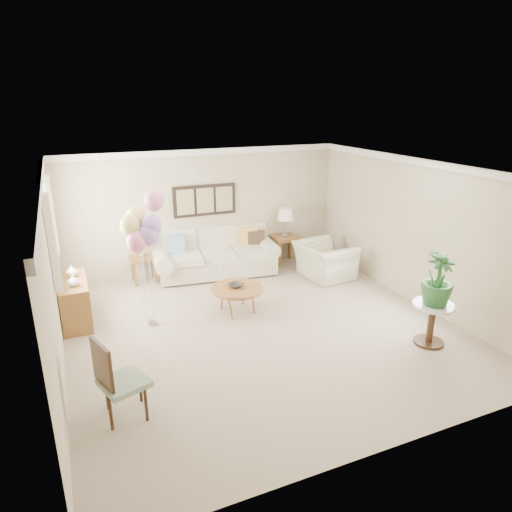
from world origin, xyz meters
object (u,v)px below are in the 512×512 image
(accent_chair, at_px, (117,378))
(armchair, at_px, (324,260))
(sofa, at_px, (216,256))
(coffee_table, at_px, (237,289))
(balloon_cluster, at_px, (143,225))

(accent_chair, bearing_deg, armchair, 32.73)
(sofa, height_order, coffee_table, sofa)
(coffee_table, bearing_deg, sofa, 82.55)
(coffee_table, xyz_separation_m, armchair, (2.27, 0.84, -0.06))
(sofa, relative_size, armchair, 2.49)
(coffee_table, bearing_deg, accent_chair, -137.60)
(accent_chair, relative_size, balloon_cluster, 0.45)
(armchair, height_order, balloon_cluster, balloon_cluster)
(sofa, xyz_separation_m, armchair, (2.02, -1.08, -0.03))
(sofa, xyz_separation_m, coffee_table, (-0.25, -1.93, 0.03))
(coffee_table, relative_size, armchair, 0.81)
(sofa, bearing_deg, coffee_table, -97.45)
(armchair, bearing_deg, balloon_cluster, 96.65)
(accent_chair, height_order, balloon_cluster, balloon_cluster)
(sofa, bearing_deg, accent_chair, -122.28)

